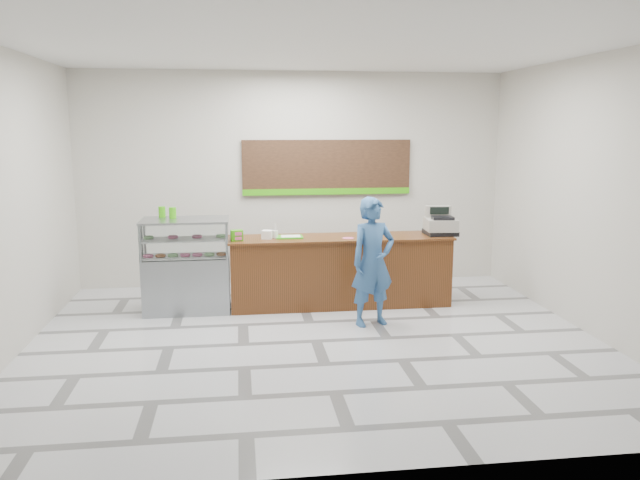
{
  "coord_description": "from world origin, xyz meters",
  "views": [
    {
      "loc": [
        -0.91,
        -7.29,
        2.61
      ],
      "look_at": [
        0.16,
        0.9,
        1.11
      ],
      "focal_mm": 35.0,
      "sensor_mm": 36.0,
      "label": 1
    }
  ],
  "objects": [
    {
      "name": "back_wall",
      "position": [
        0.0,
        3.0,
        1.75
      ],
      "size": [
        7.0,
        0.0,
        7.0
      ],
      "primitive_type": "plane",
      "rotation": [
        1.57,
        0.0,
        0.0
      ],
      "color": "beige",
      "rests_on": "floor"
    },
    {
      "name": "floor",
      "position": [
        0.0,
        0.0,
        0.0
      ],
      "size": [
        7.0,
        7.0,
        0.0
      ],
      "primitive_type": "plane",
      "color": "#BBBBC0",
      "rests_on": "ground"
    },
    {
      "name": "card_terminal",
      "position": [
        1.11,
        1.62,
        1.05
      ],
      "size": [
        0.09,
        0.15,
        0.04
      ],
      "primitive_type": "cube",
      "rotation": [
        0.0,
        0.0,
        -0.1
      ],
      "color": "black",
      "rests_on": "sales_counter"
    },
    {
      "name": "donut_decal",
      "position": [
        0.64,
        1.4,
        1.03
      ],
      "size": [
        0.17,
        0.17,
        0.0
      ],
      "primitive_type": "cylinder",
      "color": "#DC558C",
      "rests_on": "sales_counter"
    },
    {
      "name": "napkin_box",
      "position": [
        -0.52,
        1.51,
        1.09
      ],
      "size": [
        0.18,
        0.18,
        0.12
      ],
      "primitive_type": "cube",
      "rotation": [
        0.0,
        0.0,
        -0.3
      ],
      "color": "white",
      "rests_on": "sales_counter"
    },
    {
      "name": "sales_counter",
      "position": [
        0.55,
        1.55,
        0.52
      ],
      "size": [
        3.26,
        0.76,
        1.03
      ],
      "color": "#5C2C13",
      "rests_on": "floor"
    },
    {
      "name": "cash_register",
      "position": [
        2.05,
        1.54,
        1.19
      ],
      "size": [
        0.48,
        0.5,
        0.42
      ],
      "rotation": [
        0.0,
        0.0,
        -0.09
      ],
      "color": "black",
      "rests_on": "sales_counter"
    },
    {
      "name": "ceiling",
      "position": [
        0.0,
        0.0,
        3.5
      ],
      "size": [
        7.0,
        7.0,
        0.0
      ],
      "primitive_type": "plane",
      "rotation": [
        3.14,
        0.0,
        0.0
      ],
      "color": "silver",
      "rests_on": "back_wall"
    },
    {
      "name": "straw_cup",
      "position": [
        -0.4,
        1.54,
        1.09
      ],
      "size": [
        0.07,
        0.07,
        0.11
      ],
      "primitive_type": "cylinder",
      "color": "silver",
      "rests_on": "sales_counter"
    },
    {
      "name": "customer",
      "position": [
        0.82,
        0.58,
        0.86
      ],
      "size": [
        0.72,
        0.57,
        1.71
      ],
      "primitive_type": "imported",
      "rotation": [
        0.0,
        0.0,
        0.3
      ],
      "color": "#2E578B",
      "rests_on": "floor"
    },
    {
      "name": "display_case",
      "position": [
        -1.67,
        1.55,
        0.68
      ],
      "size": [
        1.22,
        0.72,
        1.33
      ],
      "color": "gray",
      "rests_on": "floor"
    },
    {
      "name": "green_cup_right",
      "position": [
        -1.85,
        1.67,
        1.41
      ],
      "size": [
        0.1,
        0.1,
        0.16
      ],
      "primitive_type": "cylinder",
      "color": "#3AAE0C",
      "rests_on": "display_case"
    },
    {
      "name": "green_cup_left",
      "position": [
        -2.01,
        1.79,
        1.41
      ],
      "size": [
        0.1,
        0.1,
        0.15
      ],
      "primitive_type": "cylinder",
      "color": "#3AAE0C",
      "rests_on": "display_case"
    },
    {
      "name": "serving_tray",
      "position": [
        -0.2,
        1.57,
        1.04
      ],
      "size": [
        0.39,
        0.28,
        0.02
      ],
      "rotation": [
        0.0,
        0.0,
        -0.01
      ],
      "color": "green",
      "rests_on": "sales_counter"
    },
    {
      "name": "promo_box",
      "position": [
        -0.95,
        1.42,
        1.11
      ],
      "size": [
        0.18,
        0.13,
        0.15
      ],
      "primitive_type": "cube",
      "rotation": [
        0.0,
        0.0,
        0.13
      ],
      "color": "#3AAE0C",
      "rests_on": "sales_counter"
    },
    {
      "name": "menu_board",
      "position": [
        0.55,
        2.96,
        1.93
      ],
      "size": [
        2.8,
        0.06,
        0.9
      ],
      "color": "black",
      "rests_on": "back_wall"
    }
  ]
}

